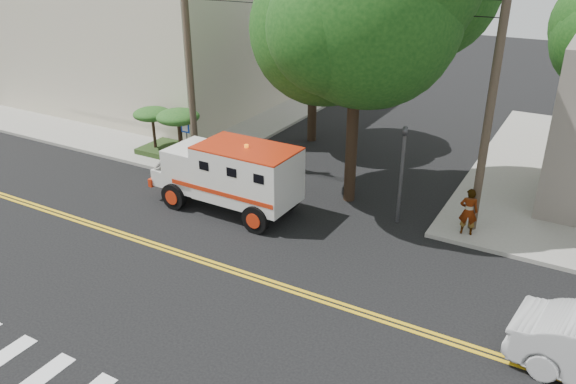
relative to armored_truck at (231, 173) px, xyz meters
The scene contains 12 objects.
ground 4.29m from the armored_truck, 60.64° to the right, with size 100.00×100.00×0.00m, color black.
sidewalk_nw 15.33m from the armored_truck, 139.07° to the left, with size 17.00×17.00×0.15m, color gray.
building_left 18.13m from the armored_truck, 139.64° to the left, with size 16.00×14.00×10.00m, color beige.
utility_pole_left 5.33m from the armored_truck, 145.45° to the left, with size 0.28×0.28×9.00m, color #382D23.
utility_pole_right 9.20m from the armored_truck, 18.08° to the left, with size 0.28×0.28×9.00m, color #382D23.
tree_main 7.42m from the armored_truck, 34.72° to the left, with size 6.08×5.70×9.85m.
tree_left 9.33m from the armored_truck, 94.90° to the left, with size 4.48×4.20×7.70m.
traffic_signal 6.18m from the armored_truck, 20.00° to the left, with size 0.15×0.18×3.60m.
accessibility_sign 5.01m from the armored_truck, 147.72° to the left, with size 0.45×0.10×2.02m.
palm_planter 6.30m from the armored_truck, 150.25° to the left, with size 3.52×2.63×2.36m.
armored_truck is the anchor object (origin of this frame).
pedestrian_a 8.47m from the armored_truck, 14.93° to the left, with size 0.61×0.40×1.67m, color gray.
Camera 1 is at (9.25, -11.97, 9.43)m, focal length 35.00 mm.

